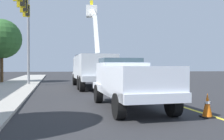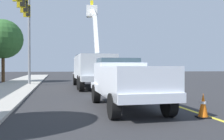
% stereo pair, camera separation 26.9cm
% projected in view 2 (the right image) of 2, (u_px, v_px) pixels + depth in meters
% --- Properties ---
extents(ground, '(120.00, 120.00, 0.00)m').
position_uv_depth(ground, '(127.00, 90.00, 17.75)').
color(ground, '#2D2D30').
extents(sidewalk_far_side, '(60.03, 10.30, 0.12)m').
position_uv_depth(sidewalk_far_side, '(3.00, 91.00, 15.91)').
color(sidewalk_far_side, '#B2ADA3').
rests_on(sidewalk_far_side, ground).
extents(lane_centre_stripe, '(49.70, 5.76, 0.01)m').
position_uv_depth(lane_centre_stripe, '(127.00, 90.00, 17.75)').
color(lane_centre_stripe, yellow).
rests_on(lane_centre_stripe, ground).
extents(utility_bucket_truck, '(8.43, 3.40, 7.22)m').
position_uv_depth(utility_bucket_truck, '(92.00, 67.00, 19.53)').
color(utility_bucket_truck, silver).
rests_on(utility_bucket_truck, ground).
extents(service_pickup_truck, '(5.80, 2.71, 2.06)m').
position_uv_depth(service_pickup_truck, '(127.00, 81.00, 9.75)').
color(service_pickup_truck, white).
rests_on(service_pickup_truck, ground).
extents(passing_minivan, '(4.98, 2.43, 1.69)m').
position_uv_depth(passing_minivan, '(120.00, 72.00, 28.25)').
color(passing_minivan, navy).
rests_on(passing_minivan, ground).
extents(traffic_cone_leading, '(0.40, 0.40, 0.81)m').
position_uv_depth(traffic_cone_leading, '(203.00, 106.00, 8.06)').
color(traffic_cone_leading, black).
rests_on(traffic_cone_leading, ground).
extents(traffic_cone_mid_front, '(0.40, 0.40, 0.87)m').
position_uv_depth(traffic_cone_mid_front, '(146.00, 90.00, 13.19)').
color(traffic_cone_mid_front, black).
rests_on(traffic_cone_mid_front, ground).
extents(traffic_cone_mid_rear, '(0.40, 0.40, 0.77)m').
position_uv_depth(traffic_cone_mid_rear, '(122.00, 83.00, 18.79)').
color(traffic_cone_mid_rear, black).
rests_on(traffic_cone_mid_rear, ground).
extents(traffic_cone_trailing, '(0.40, 0.40, 0.84)m').
position_uv_depth(traffic_cone_trailing, '(104.00, 79.00, 23.99)').
color(traffic_cone_trailing, black).
rests_on(traffic_cone_trailing, ground).
extents(traffic_signal_mast, '(7.50, 1.14, 7.69)m').
position_uv_depth(traffic_signal_mast, '(26.00, 18.00, 19.21)').
color(traffic_signal_mast, gray).
rests_on(traffic_signal_mast, ground).
extents(street_tree_right, '(3.96, 3.96, 6.44)m').
position_uv_depth(street_tree_right, '(3.00, 39.00, 24.77)').
color(street_tree_right, brown).
rests_on(street_tree_right, ground).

